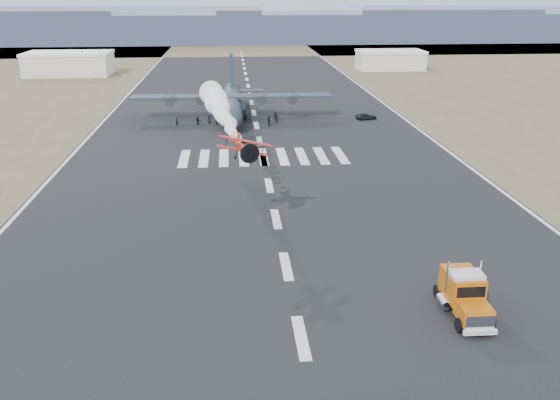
{
  "coord_description": "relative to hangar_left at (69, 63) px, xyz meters",
  "views": [
    {
      "loc": [
        -4.72,
        -37.65,
        24.49
      ],
      "look_at": [
        0.03,
        19.15,
        4.0
      ],
      "focal_mm": 38.0,
      "sensor_mm": 36.0,
      "label": 1
    }
  ],
  "objects": [
    {
      "name": "ridge_seg_e",
      "position": [
        117.0,
        115.0,
        4.09
      ],
      "size": [
        150.0,
        50.0,
        15.0
      ],
      "primitive_type": "cube",
      "color": "gray",
      "rests_on": "ground"
    },
    {
      "name": "ridge_seg_d",
      "position": [
        52.0,
        115.0,
        3.09
      ],
      "size": [
        150.0,
        50.0,
        13.0
      ],
      "primitive_type": "cube",
      "color": "gray",
      "rests_on": "ground"
    },
    {
      "name": "transport_aircraft",
      "position": [
        47.53,
        -64.56,
        -0.48
      ],
      "size": [
        39.25,
        32.36,
        11.37
      ],
      "rotation": [
        0.0,
        0.0,
        -0.01
      ],
      "color": "#222C33",
      "rests_on": "ground"
    },
    {
      "name": "hangar_right",
      "position": [
        98.0,
        5.0,
        -0.4
      ],
      "size": [
        20.5,
        12.5,
        5.9
      ],
      "color": "beige",
      "rests_on": "ground"
    },
    {
      "name": "crew_a",
      "position": [
        37.19,
        -72.59,
        -2.53
      ],
      "size": [
        0.81,
        0.83,
        1.75
      ],
      "primitive_type": "imported",
      "rotation": [
        0.0,
        0.0,
        0.91
      ],
      "color": "black",
      "rests_on": "ground"
    },
    {
      "name": "crew_c",
      "position": [
        55.87,
        -68.78,
        -2.47
      ],
      "size": [
        1.33,
        0.92,
        1.87
      ],
      "primitive_type": "imported",
      "rotation": [
        0.0,
        0.0,
        0.33
      ],
      "color": "black",
      "rests_on": "ground"
    },
    {
      "name": "ridge_seg_c",
      "position": [
        -13.0,
        115.0,
        5.09
      ],
      "size": [
        150.0,
        50.0,
        17.0
      ],
      "primitive_type": "cube",
      "color": "gray",
      "rests_on": "ground"
    },
    {
      "name": "runway_markings",
      "position": [
        52.0,
        -85.0,
        -3.4
      ],
      "size": [
        60.0,
        260.0,
        0.01
      ],
      "primitive_type": null,
      "color": "silver",
      "rests_on": "ground"
    },
    {
      "name": "semi_truck",
      "position": [
        65.19,
        -142.63,
        -1.62
      ],
      "size": [
        2.83,
        8.12,
        3.64
      ],
      "rotation": [
        0.0,
        0.0,
        -0.02
      ],
      "color": "black",
      "rests_on": "ground"
    },
    {
      "name": "support_vehicle",
      "position": [
        73.85,
        -69.21,
        -2.82
      ],
      "size": [
        4.53,
        2.79,
        1.17
      ],
      "primitive_type": "imported",
      "rotation": [
        0.0,
        0.0,
        1.78
      ],
      "color": "black",
      "rests_on": "ground"
    },
    {
      "name": "ground",
      "position": [
        52.0,
        -145.0,
        -3.41
      ],
      "size": [
        500.0,
        500.0,
        0.0
      ],
      "primitive_type": "plane",
      "color": "black",
      "rests_on": "ground"
    },
    {
      "name": "crew_b",
      "position": [
        54.39,
        -73.58,
        -2.5
      ],
      "size": [
        0.87,
        1.04,
        1.82
      ],
      "primitive_type": "imported",
      "rotation": [
        0.0,
        0.0,
        2.01
      ],
      "color": "black",
      "rests_on": "ground"
    },
    {
      "name": "ridge_seg_f",
      "position": [
        182.0,
        115.0,
        5.09
      ],
      "size": [
        150.0,
        50.0,
        17.0
      ],
      "primitive_type": "cube",
      "color": "gray",
      "rests_on": "ground"
    },
    {
      "name": "crew_f",
      "position": [
        40.97,
        -71.68,
        -2.57
      ],
      "size": [
        1.49,
        1.43,
        1.68
      ],
      "primitive_type": "imported",
      "rotation": [
        0.0,
        0.0,
        2.4
      ],
      "color": "black",
      "rests_on": "ground"
    },
    {
      "name": "hangar_left",
      "position": [
        0.0,
        0.0,
        0.0
      ],
      "size": [
        24.5,
        14.5,
        6.7
      ],
      "color": "beige",
      "rests_on": "ground"
    },
    {
      "name": "crew_h",
      "position": [
        50.06,
        -69.45,
        -2.56
      ],
      "size": [
        0.95,
        0.75,
        1.7
      ],
      "primitive_type": "imported",
      "rotation": [
        0.0,
        0.0,
        5.95
      ],
      "color": "black",
      "rests_on": "ground"
    },
    {
      "name": "aerobatic_biplane",
      "position": [
        48.41,
        -124.54,
        5.94
      ],
      "size": [
        5.49,
        5.1,
        2.85
      ],
      "rotation": [
        0.0,
        0.27,
        0.13
      ],
      "color": "red"
    },
    {
      "name": "scrub_far",
      "position": [
        52.0,
        85.0,
        -3.41
      ],
      "size": [
        500.0,
        80.0,
        0.0
      ],
      "primitive_type": "cube",
      "color": "brown",
      "rests_on": "ground"
    },
    {
      "name": "smoke_trail",
      "position": [
        45.29,
        -100.04,
        6.16
      ],
      "size": [
        5.65,
        30.05,
        3.52
      ],
      "rotation": [
        0.0,
        0.0,
        0.13
      ],
      "color": "white"
    },
    {
      "name": "crew_e",
      "position": [
        43.09,
        -70.22,
        -2.62
      ],
      "size": [
        0.89,
        0.7,
        1.58
      ],
      "primitive_type": "imported",
      "rotation": [
        0.0,
        0.0,
        0.33
      ],
      "color": "black",
      "rests_on": "ground"
    },
    {
      "name": "crew_g",
      "position": [
        44.53,
        -72.24,
        -2.48
      ],
      "size": [
        0.61,
        0.72,
        1.85
      ],
      "primitive_type": "imported",
      "rotation": [
        0.0,
        0.0,
        1.48
      ],
      "color": "black",
      "rests_on": "ground"
    },
    {
      "name": "crew_d",
      "position": [
        55.92,
        -70.89,
        -2.59
      ],
      "size": [
        0.88,
        1.08,
        1.64
      ],
      "primitive_type": "imported",
      "rotation": [
        0.0,
        0.0,
        5.19
      ],
      "color": "black",
      "rests_on": "ground"
    }
  ]
}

